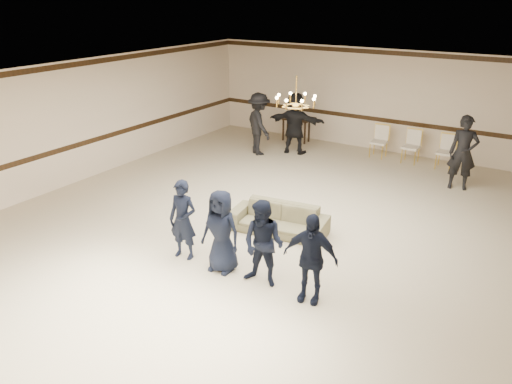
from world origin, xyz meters
TOP-DOWN VIEW (x-y plane):
  - room at (0.00, 0.00)m, footprint 12.01×14.01m
  - chair_rail at (0.00, 6.99)m, footprint 12.00×0.02m
  - crown_molding at (0.00, 6.99)m, footprint 12.00×0.02m
  - chandelier at (0.00, 1.00)m, footprint 0.94×0.94m
  - boy_a at (-0.86, -1.83)m, footprint 0.62×0.46m
  - boy_b at (0.04, -1.83)m, footprint 0.79×0.53m
  - boy_c at (0.94, -1.83)m, footprint 0.81×0.65m
  - boy_d at (1.84, -1.83)m, footprint 0.98×0.53m
  - settee at (0.16, 0.08)m, footprint 2.17×1.10m
  - adult_left at (-3.13, 4.53)m, footprint 1.44×1.31m
  - adult_mid at (-2.23, 5.23)m, footprint 1.87×0.85m
  - adult_right at (2.87, 4.83)m, footprint 0.80×0.62m
  - banquet_chair_left at (0.19, 6.23)m, footprint 0.51×0.51m
  - banquet_chair_mid at (1.19, 6.23)m, footprint 0.49×0.49m
  - banquet_chair_right at (2.19, 6.23)m, footprint 0.49×0.49m
  - console_table at (-2.81, 6.43)m, footprint 0.96×0.44m

SIDE VIEW (x-z plane):
  - settee at x=0.16m, z-range 0.00..0.61m
  - console_table at x=-2.81m, z-range 0.00..0.79m
  - banquet_chair_left at x=0.19m, z-range 0.00..0.99m
  - banquet_chair_mid at x=1.19m, z-range 0.00..0.99m
  - banquet_chair_right at x=2.19m, z-range 0.00..0.99m
  - boy_a at x=-0.86m, z-range 0.00..1.58m
  - boy_b at x=0.04m, z-range 0.00..1.58m
  - boy_c at x=0.94m, z-range 0.00..1.58m
  - boy_d at x=1.84m, z-range 0.00..1.58m
  - adult_left at x=-3.13m, z-range 0.00..1.94m
  - adult_mid at x=-2.23m, z-range 0.00..1.94m
  - adult_right at x=2.87m, z-range 0.00..1.94m
  - chair_rail at x=0.00m, z-range 0.93..1.07m
  - room at x=0.00m, z-range -0.01..3.20m
  - chandelier at x=0.00m, z-range 2.43..3.32m
  - crown_molding at x=0.00m, z-range 3.01..3.15m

